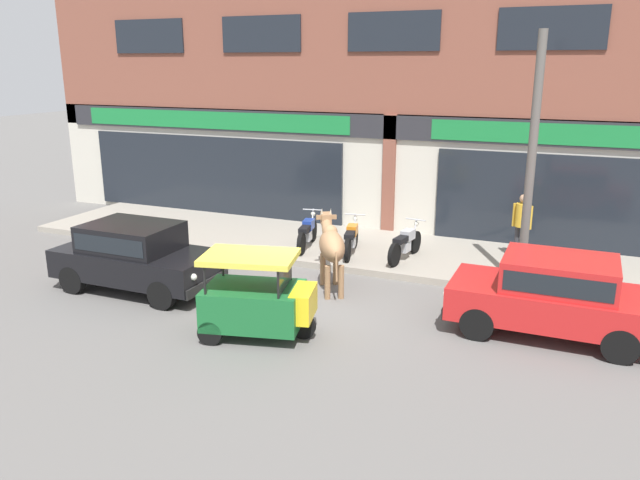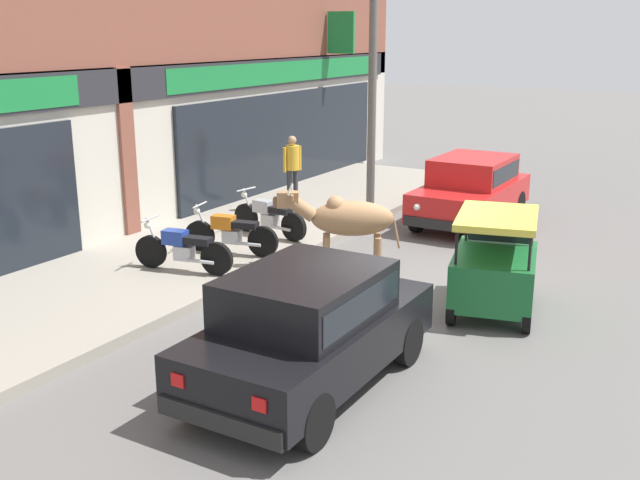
{
  "view_description": "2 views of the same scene",
  "coord_description": "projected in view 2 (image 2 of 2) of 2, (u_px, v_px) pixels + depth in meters",
  "views": [
    {
      "loc": [
        4.95,
        -10.72,
        4.73
      ],
      "look_at": [
        -0.04,
        1.0,
        1.11
      ],
      "focal_mm": 35.0,
      "sensor_mm": 36.0,
      "label": 1
    },
    {
      "loc": [
        -10.54,
        -4.73,
        4.07
      ],
      "look_at": [
        -0.78,
        1.0,
        0.89
      ],
      "focal_mm": 42.0,
      "sensor_mm": 36.0,
      "label": 2
    }
  ],
  "objects": [
    {
      "name": "car_0",
      "position": [
        471.0,
        187.0,
        16.06
      ],
      "size": [
        3.62,
        1.63,
        1.46
      ],
      "color": "black",
      "rests_on": "ground"
    },
    {
      "name": "utility_pole",
      "position": [
        372.0,
        94.0,
        15.92
      ],
      "size": [
        0.18,
        0.18,
        5.21
      ],
      "primitive_type": "cylinder",
      "color": "#595651",
      "rests_on": "sidewalk"
    },
    {
      "name": "motorcycle_2",
      "position": [
        269.0,
        217.0,
        14.63
      ],
      "size": [
        0.56,
        1.81,
        0.88
      ],
      "color": "black",
      "rests_on": "sidewalk"
    },
    {
      "name": "ground_plane",
      "position": [
        397.0,
        290.0,
        12.16
      ],
      "size": [
        90.0,
        90.0,
        0.0
      ],
      "primitive_type": "plane",
      "color": "#605E5B"
    },
    {
      "name": "shop_building",
      "position": [
        107.0,
        12.0,
        13.94
      ],
      "size": [
        23.0,
        1.4,
        9.21
      ],
      "color": "brown",
      "rests_on": "ground"
    },
    {
      "name": "auto_rickshaw",
      "position": [
        495.0,
        269.0,
        11.08
      ],
      "size": [
        2.13,
        1.53,
        1.52
      ],
      "color": "black",
      "rests_on": "ground"
    },
    {
      "name": "motorcycle_1",
      "position": [
        231.0,
        233.0,
        13.47
      ],
      "size": [
        0.62,
        1.79,
        0.88
      ],
      "color": "black",
      "rests_on": "sidewalk"
    },
    {
      "name": "motorcycle_0",
      "position": [
        183.0,
        249.0,
        12.48
      ],
      "size": [
        0.58,
        1.8,
        0.88
      ],
      "color": "black",
      "rests_on": "sidewalk"
    },
    {
      "name": "sidewalk",
      "position": [
        203.0,
        250.0,
        14.09
      ],
      "size": [
        19.0,
        3.62,
        0.16
      ],
      "primitive_type": "cube",
      "color": "gray",
      "rests_on": "ground"
    },
    {
      "name": "cow",
      "position": [
        346.0,
        219.0,
        12.56
      ],
      "size": [
        1.29,
        1.94,
        1.61
      ],
      "color": "#936B47",
      "rests_on": "ground"
    },
    {
      "name": "pedestrian",
      "position": [
        292.0,
        163.0,
        17.09
      ],
      "size": [
        0.47,
        0.32,
        1.6
      ],
      "color": "#2D2D33",
      "rests_on": "sidewalk"
    },
    {
      "name": "car_1",
      "position": [
        309.0,
        323.0,
        8.62
      ],
      "size": [
        3.62,
        1.62,
        1.46
      ],
      "color": "black",
      "rests_on": "ground"
    }
  ]
}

